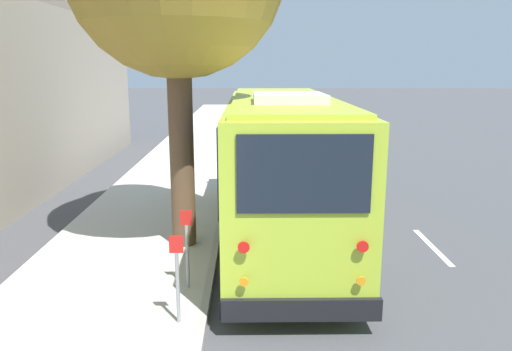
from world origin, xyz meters
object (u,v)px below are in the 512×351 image
(sign_post_far, at_px, (187,248))
(parked_sedan_blue, at_px, (256,130))
(parked_sedan_silver, at_px, (251,110))
(sign_post_near, at_px, (177,278))
(shuttle_bus, at_px, (282,161))
(parked_sedan_black, at_px, (257,117))
(parked_sedan_tan, at_px, (259,146))

(sign_post_far, bearing_deg, parked_sedan_blue, -4.53)
(parked_sedan_blue, bearing_deg, parked_sedan_silver, 0.93)
(parked_sedan_silver, distance_m, sign_post_near, 33.01)
(shuttle_bus, bearing_deg, parked_sedan_black, 0.37)
(parked_sedan_tan, relative_size, sign_post_far, 2.80)
(parked_sedan_blue, distance_m, sign_post_near, 20.65)
(parked_sedan_blue, bearing_deg, sign_post_far, 175.38)
(sign_post_near, height_order, sign_post_far, sign_post_far)
(shuttle_bus, bearing_deg, parked_sedan_blue, 1.08)
(parked_sedan_tan, height_order, parked_sedan_black, parked_sedan_black)
(shuttle_bus, relative_size, parked_sedan_black, 2.14)
(parked_sedan_silver, distance_m, sign_post_far, 31.74)
(shuttle_bus, height_order, parked_sedan_black, shuttle_bus)
(parked_sedan_black, bearing_deg, parked_sedan_tan, -179.26)
(shuttle_bus, distance_m, parked_sedan_silver, 28.78)
(parked_sedan_blue, bearing_deg, parked_sedan_tan, -179.51)
(shuttle_bus, xyz_separation_m, parked_sedan_silver, (28.74, 0.60, -1.34))
(parked_sedan_black, relative_size, parked_sedan_silver, 0.94)
(sign_post_near, relative_size, sign_post_far, 0.98)
(parked_sedan_black, bearing_deg, parked_sedan_silver, 4.61)
(parked_sedan_black, distance_m, sign_post_far, 26.16)
(parked_sedan_tan, bearing_deg, parked_sedan_silver, 2.57)
(shuttle_bus, distance_m, parked_sedan_blue, 16.41)
(parked_sedan_blue, xyz_separation_m, sign_post_near, (-20.59, 1.53, 0.32))
(parked_sedan_black, height_order, parked_sedan_silver, parked_sedan_black)
(parked_sedan_tan, distance_m, parked_sedan_silver, 18.07)
(shuttle_bus, bearing_deg, parked_sedan_silver, 0.94)
(parked_sedan_tan, bearing_deg, parked_sedan_blue, 2.27)
(shuttle_bus, relative_size, sign_post_near, 6.29)
(sign_post_far, bearing_deg, parked_sedan_black, -3.64)
(parked_sedan_tan, xyz_separation_m, sign_post_near, (-14.91, 1.59, 0.32))
(parked_sedan_black, bearing_deg, shuttle_bus, -178.31)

